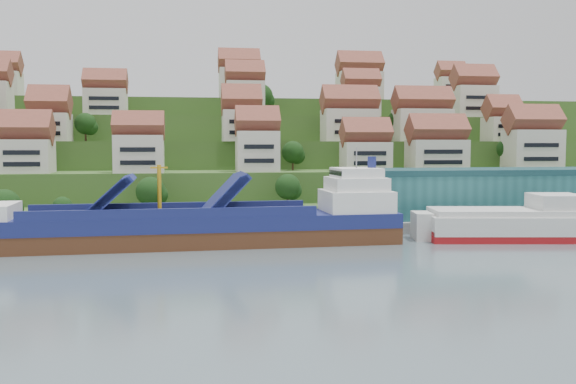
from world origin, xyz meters
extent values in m
plane|color=slate|center=(0.00, 0.00, 0.00)|extent=(300.00, 300.00, 0.00)
cube|color=gray|center=(20.00, 15.00, 1.10)|extent=(180.00, 14.00, 2.20)
cube|color=#2D4C1E|center=(0.00, 86.00, 2.00)|extent=(260.00, 128.00, 4.00)
cube|color=#2D4C1E|center=(0.00, 91.00, 5.50)|extent=(260.00, 118.00, 11.00)
cube|color=#2D4C1E|center=(0.00, 99.00, 9.00)|extent=(260.00, 102.00, 18.00)
cube|color=#2D4C1E|center=(0.00, 107.00, 12.50)|extent=(260.00, 86.00, 25.00)
cube|color=#2D4C1E|center=(0.00, 116.00, 15.50)|extent=(260.00, 68.00, 31.00)
cube|color=beige|center=(-49.68, 38.68, 14.67)|extent=(10.79, 8.57, 7.33)
cube|color=beige|center=(-25.29, 36.12, 15.16)|extent=(10.72, 7.03, 8.32)
cube|color=beige|center=(1.24, 37.68, 15.65)|extent=(9.63, 7.62, 9.30)
cube|color=beige|center=(27.40, 39.17, 14.39)|extent=(11.11, 7.73, 6.78)
cube|color=beige|center=(45.13, 38.97, 14.67)|extent=(13.60, 8.26, 7.33)
cube|color=beige|center=(70.04, 38.94, 15.90)|extent=(12.84, 8.31, 9.80)
cube|color=beige|center=(-47.66, 53.62, 21.37)|extent=(9.32, 8.98, 6.74)
cube|color=beige|center=(-1.29, 51.51, 21.87)|extent=(9.45, 8.56, 7.74)
cube|color=beige|center=(27.51, 55.52, 22.19)|extent=(14.16, 8.36, 8.38)
cube|color=beige|center=(47.72, 56.05, 22.30)|extent=(14.89, 8.18, 8.59)
cube|color=beige|center=(70.06, 54.98, 21.29)|extent=(8.88, 8.04, 6.59)
cube|color=beige|center=(-36.47, 70.31, 28.54)|extent=(11.06, 7.30, 7.09)
cube|color=beige|center=(1.19, 69.97, 29.81)|extent=(10.42, 7.79, 9.61)
cube|color=beige|center=(34.59, 70.73, 29.24)|extent=(10.19, 7.14, 8.48)
cube|color=beige|center=(68.14, 69.15, 29.56)|extent=(11.87, 8.47, 9.12)
cube|color=beige|center=(-68.56, 89.84, 34.63)|extent=(11.14, 8.03, 7.27)
cube|color=beige|center=(0.99, 88.19, 35.60)|extent=(12.06, 8.15, 9.20)
cube|color=beige|center=(38.58, 87.37, 35.31)|extent=(13.50, 8.73, 8.62)
cube|color=beige|center=(70.08, 90.60, 34.90)|extent=(8.95, 7.05, 7.80)
ellipsoid|color=#173A13|center=(6.55, 26.11, 8.22)|extent=(5.49, 5.49, 5.49)
ellipsoid|color=#173A13|center=(-22.30, 26.29, 7.48)|extent=(6.18, 6.18, 6.18)
ellipsoid|color=#173A13|center=(65.63, 43.11, 16.12)|extent=(5.54, 5.54, 5.54)
ellipsoid|color=#173A13|center=(10.47, 43.66, 15.38)|extent=(5.38, 5.38, 5.38)
ellipsoid|color=#173A13|center=(41.78, 59.83, 23.64)|extent=(5.20, 5.20, 5.20)
ellipsoid|color=#173A13|center=(-40.03, 57.97, 22.46)|extent=(5.40, 5.40, 5.40)
ellipsoid|color=#173A13|center=(5.86, 73.21, 30.81)|extent=(7.27, 7.27, 7.27)
ellipsoid|color=#173A13|center=(34.66, 75.94, 30.45)|extent=(5.29, 5.29, 5.29)
ellipsoid|color=#173A13|center=(35.59, 73.97, 28.97)|extent=(4.74, 4.74, 4.74)
ellipsoid|color=#173A13|center=(-49.28, 19.00, 5.77)|extent=(6.03, 6.03, 6.03)
ellipsoid|color=#173A13|center=(-38.63, 19.00, 5.31)|extent=(3.81, 3.81, 3.81)
cube|color=#266467|center=(52.00, 17.00, 7.20)|extent=(60.00, 15.00, 10.00)
cylinder|color=gray|center=(18.00, 10.00, 6.20)|extent=(0.16, 0.16, 8.00)
cube|color=maroon|center=(18.60, 10.00, 9.80)|extent=(1.20, 0.05, 0.80)
cube|color=#512C18|center=(-15.45, 0.42, 1.00)|extent=(75.19, 14.30, 4.80)
cube|color=navy|center=(-15.45, 0.42, 4.12)|extent=(75.19, 14.42, 2.49)
cube|color=#262628|center=(-17.36, 0.35, 5.37)|extent=(48.29, 11.57, 0.29)
cube|color=navy|center=(-27.90, -0.05, 8.63)|extent=(7.58, 10.85, 6.63)
cube|color=navy|center=(-8.74, 0.67, 8.63)|extent=(7.22, 10.84, 7.01)
cylinder|color=gold|center=(-19.28, 0.28, 9.59)|extent=(0.70, 0.70, 8.63)
cube|color=white|center=(15.22, 1.57, 7.19)|extent=(11.91, 11.36, 3.84)
cube|color=white|center=(15.22, 1.57, 10.26)|extent=(9.95, 10.13, 2.40)
cube|color=white|center=(15.22, 1.57, 12.28)|extent=(7.99, 8.91, 1.73)
cylinder|color=navy|center=(18.10, 1.68, 14.10)|extent=(1.59, 1.59, 2.11)
cube|color=maroon|center=(43.98, -1.09, 0.62)|extent=(32.46, 15.95, 2.70)
cube|color=silver|center=(43.98, -1.09, 2.90)|extent=(32.48, 16.07, 3.32)
cube|color=silver|center=(43.98, -1.09, 4.98)|extent=(30.75, 14.59, 1.24)
cube|color=silver|center=(51.67, -2.26, 6.74)|extent=(9.57, 10.27, 3.11)
camera|label=1|loc=(-14.08, -109.52, 17.50)|focal=40.00mm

